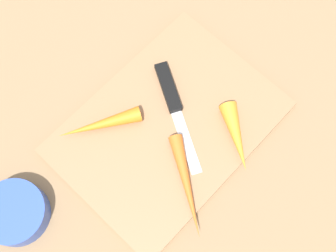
{
  "coord_description": "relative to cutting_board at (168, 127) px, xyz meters",
  "views": [
    {
      "loc": [
        0.17,
        0.16,
        0.71
      ],
      "look_at": [
        0.0,
        0.0,
        0.01
      ],
      "focal_mm": 47.4,
      "sensor_mm": 36.0,
      "label": 1
    }
  ],
  "objects": [
    {
      "name": "knife",
      "position": [
        -0.04,
        -0.03,
        0.01
      ],
      "size": [
        0.11,
        0.18,
        0.01
      ],
      "rotation": [
        0.0,
        0.0,
        1.06
      ],
      "color": "#B7B7BC",
      "rests_on": "cutting_board"
    },
    {
      "name": "cutting_board",
      "position": [
        0.0,
        0.0,
        0.0
      ],
      "size": [
        0.36,
        0.26,
        0.01
      ],
      "primitive_type": "cube",
      "color": "#99704C",
      "rests_on": "ground_plane"
    },
    {
      "name": "carrot_shortest",
      "position": [
        -0.06,
        0.1,
        0.02
      ],
      "size": [
        0.09,
        0.11,
        0.03
      ],
      "primitive_type": "cone",
      "rotation": [
        0.0,
        1.57,
        0.97
      ],
      "color": "orange",
      "rests_on": "cutting_board"
    },
    {
      "name": "carrot_medium",
      "position": [
        0.08,
        -0.08,
        0.02
      ],
      "size": [
        0.13,
        0.09,
        0.03
      ],
      "primitive_type": "cone",
      "rotation": [
        0.0,
        1.57,
        5.76
      ],
      "color": "orange",
      "rests_on": "cutting_board"
    },
    {
      "name": "small_bowl",
      "position": [
        0.27,
        -0.07,
        0.01
      ],
      "size": [
        0.1,
        0.1,
        0.04
      ],
      "primitive_type": "cylinder",
      "color": "#3351B2",
      "rests_on": "ground_plane"
    },
    {
      "name": "ground_plane",
      "position": [
        0.0,
        0.0,
        -0.01
      ],
      "size": [
        1.4,
        1.4,
        0.0
      ],
      "primitive_type": "plane",
      "color": "#8C6D4C"
    },
    {
      "name": "carrot_longest",
      "position": [
        0.05,
        0.09,
        0.02
      ],
      "size": [
        0.11,
        0.15,
        0.02
      ],
      "primitive_type": "cone",
      "rotation": [
        0.0,
        1.57,
        0.98
      ],
      "color": "orange",
      "rests_on": "cutting_board"
    }
  ]
}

